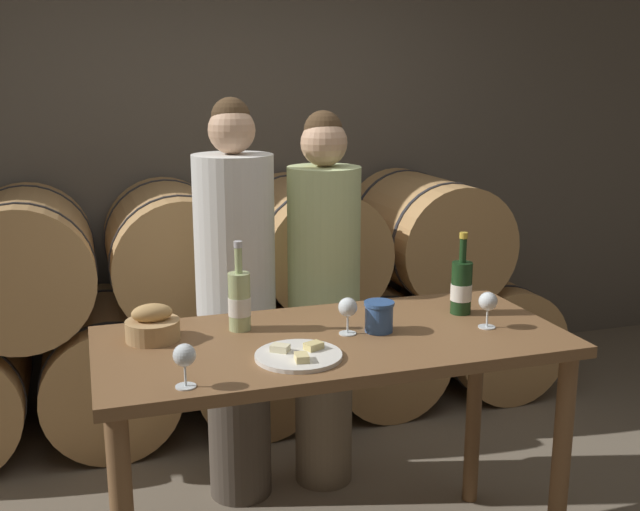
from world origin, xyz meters
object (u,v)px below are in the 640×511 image
object	(u,v)px
tasting_table	(333,372)
cheese_plate	(299,355)
person_left	(236,302)
blue_crock	(379,315)
person_right	(324,299)
wine_bottle_white	(239,301)
wine_glass_far_left	(184,357)
wine_glass_left	(348,308)
wine_glass_center	(488,303)
wine_bottle_red	(461,287)
bread_basket	(153,326)

from	to	relation	value
tasting_table	cheese_plate	size ratio (longest dim) A/B	5.75
person_left	blue_crock	bearing A→B (deg)	-61.18
person_right	wine_bottle_white	world-z (taller)	person_right
cheese_plate	wine_glass_far_left	size ratio (longest dim) A/B	2.13
tasting_table	cheese_plate	xyz separation A→B (m)	(-0.17, -0.16, 0.14)
tasting_table	person_right	bearing A→B (deg)	74.54
wine_glass_left	wine_glass_center	world-z (taller)	same
cheese_plate	wine_bottle_white	bearing A→B (deg)	110.03
person_left	wine_bottle_red	bearing A→B (deg)	-37.57
wine_glass_left	wine_glass_center	xyz separation A→B (m)	(0.49, -0.08, 0.00)
tasting_table	wine_bottle_white	world-z (taller)	wine_bottle_white
blue_crock	wine_bottle_red	bearing A→B (deg)	15.47
person_right	wine_bottle_white	xyz separation A→B (m)	(-0.47, -0.50, 0.18)
wine_bottle_white	person_right	bearing A→B (deg)	46.77
cheese_plate	wine_glass_left	xyz separation A→B (m)	(0.22, 0.17, 0.08)
person_left	cheese_plate	xyz separation A→B (m)	(0.03, -0.83, 0.06)
wine_bottle_red	wine_glass_left	world-z (taller)	wine_bottle_red
bread_basket	wine_glass_far_left	size ratio (longest dim) A/B	1.40
tasting_table	bread_basket	bearing A→B (deg)	165.62
blue_crock	bread_basket	xyz separation A→B (m)	(-0.75, 0.15, -0.01)
tasting_table	wine_glass_center	world-z (taller)	wine_glass_center
tasting_table	blue_crock	xyz separation A→B (m)	(0.17, -0.00, 0.19)
person_right	tasting_table	bearing A→B (deg)	-105.46
wine_glass_far_left	wine_bottle_red	bearing A→B (deg)	19.52
blue_crock	wine_glass_center	bearing A→B (deg)	-11.27
wine_glass_far_left	tasting_table	bearing A→B (deg)	27.63
tasting_table	wine_bottle_white	size ratio (longest dim) A/B	5.02
bread_basket	cheese_plate	size ratio (longest dim) A/B	0.66
person_right	blue_crock	size ratio (longest dim) A/B	15.53
person_left	cheese_plate	bearing A→B (deg)	-87.78
tasting_table	wine_glass_left	bearing A→B (deg)	7.25
wine_bottle_red	wine_glass_center	distance (m)	0.18
wine_glass_center	person_left	bearing A→B (deg)	135.07
person_right	wine_glass_center	size ratio (longest dim) A/B	12.80
wine_glass_left	bread_basket	bearing A→B (deg)	167.41
wine_glass_far_left	wine_glass_left	xyz separation A→B (m)	(0.59, 0.29, 0.00)
wine_bottle_white	blue_crock	size ratio (longest dim) A/B	2.96
wine_bottle_red	wine_glass_center	xyz separation A→B (m)	(0.01, -0.18, -0.01)
person_right	wine_bottle_red	distance (m)	0.69
blue_crock	wine_glass_left	world-z (taller)	wine_glass_left
tasting_table	person_left	distance (m)	0.70
wine_bottle_white	wine_glass_left	xyz separation A→B (m)	(0.34, -0.16, -0.01)
bread_basket	wine_glass_left	world-z (taller)	wine_glass_left
tasting_table	wine_glass_far_left	bearing A→B (deg)	-152.37
bread_basket	cheese_plate	xyz separation A→B (m)	(0.42, -0.31, -0.04)
wine_glass_left	wine_glass_far_left	bearing A→B (deg)	-154.06
blue_crock	wine_glass_left	bearing A→B (deg)	175.10
person_right	wine_bottle_red	xyz separation A→B (m)	(0.35, -0.57, 0.18)
tasting_table	cheese_plate	world-z (taller)	cheese_plate
wine_bottle_red	bread_basket	bearing A→B (deg)	177.40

